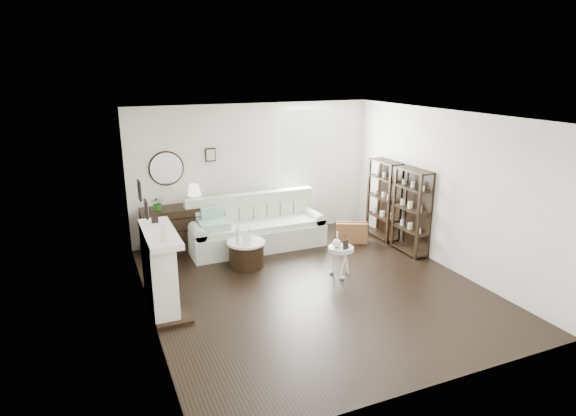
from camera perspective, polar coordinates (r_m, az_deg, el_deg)
name	(u,v)px	position (r m, az deg, el deg)	size (l,w,h in m)	color
room	(289,157)	(9.94, 0.08, 6.08)	(5.50, 5.50, 5.50)	black
fireplace	(160,272)	(7.22, -14.94, -7.35)	(0.50, 1.40, 1.84)	white
shelf_unit_far	(384,200)	(9.89, 11.29, 0.98)	(0.30, 0.80, 1.60)	black
shelf_unit_near	(411,211)	(9.19, 14.42, -0.40)	(0.30, 0.80, 1.60)	black
sofa	(256,230)	(9.36, -3.87, -2.62)	(2.59, 0.90, 1.01)	#B4BCA7
quilt	(214,225)	(8.93, -8.75, -1.99)	(0.55, 0.45, 0.14)	#238063
suitcase	(351,232)	(9.67, 7.51, -2.89)	(0.62, 0.21, 0.41)	brown
dresser	(177,229)	(9.35, -13.06, -2.44)	(1.27, 0.55, 0.85)	black
table_lamp	(194,195)	(9.24, -11.04, 1.54)	(0.26, 0.26, 0.41)	beige
potted_plant	(158,203)	(9.10, -15.19, 0.58)	(0.25, 0.22, 0.28)	#215B1A
drum_table	(246,254)	(8.48, -4.95, -5.41)	(0.67, 0.67, 0.46)	black
pedestal_table	(341,249)	(8.05, 6.31, -4.90)	(0.42, 0.42, 0.51)	silver
eiffel_drum	(249,234)	(8.43, -4.63, -3.13)	(0.12, 0.12, 0.21)	black
bottle_drum	(238,235)	(8.23, -5.95, -3.19)	(0.08, 0.08, 0.33)	silver
card_frame_drum	(246,239)	(8.20, -4.95, -3.69)	(0.16, 0.01, 0.21)	white
eiffel_ped	(345,241)	(8.07, 6.75, -3.91)	(0.10, 0.10, 0.17)	black
flask_ped	(337,240)	(7.97, 5.82, -3.74)	(0.15, 0.15, 0.27)	silver
card_frame_ped	(346,245)	(7.93, 6.84, -4.32)	(0.12, 0.01, 0.16)	black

